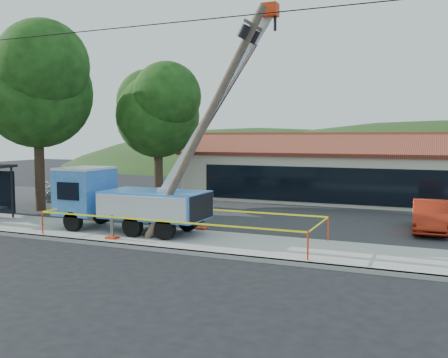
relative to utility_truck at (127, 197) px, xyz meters
name	(u,v)px	position (x,y,z in m)	size (l,w,h in m)	color
ground	(143,266)	(3.62, -4.49, -1.70)	(120.00, 120.00, 0.00)	black
curb	(172,251)	(3.62, -2.39, -1.63)	(60.00, 0.25, 0.15)	#9B9791
sidewalk	(194,241)	(3.62, -0.49, -1.63)	(60.00, 4.00, 0.15)	#9B9791
parking_lot	(257,214)	(3.62, 7.51, -1.65)	(60.00, 12.00, 0.10)	#28282B
strip_mall	(352,174)	(7.62, 15.49, 0.18)	(22.50, 8.53, 4.67)	beige
tree_west_near	(37,82)	(-8.38, 3.51, 5.82)	(7.56, 6.72, 10.80)	#332316
tree_lot	(158,108)	(-3.38, 8.51, 4.51)	(6.30, 5.60, 8.94)	#332316
hill_west	(257,166)	(-11.38, 50.51, -1.70)	(78.40, 56.00, 28.00)	#1D3412
hill_center	(442,171)	(13.62, 50.51, -1.70)	(89.60, 64.00, 32.00)	#1D3412
utility_truck	(127,197)	(0.00, 0.00, 0.00)	(10.51, 3.82, 9.35)	black
leaning_pole	(207,118)	(4.47, -0.97, 3.46)	(5.39, 1.80, 9.26)	brown
caution_tape	(181,219)	(2.91, -0.36, -0.78)	(11.88, 3.57, 1.03)	#FC350D
car_silver	(152,212)	(-2.47, 6.15, -1.70)	(1.62, 4.01, 1.37)	#B5B9BD
car_red	(430,234)	(12.65, 5.47, -1.70)	(1.51, 4.32, 1.42)	#A42310
car_white	(75,202)	(-9.38, 7.75, -1.70)	(1.83, 4.50, 1.31)	silver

